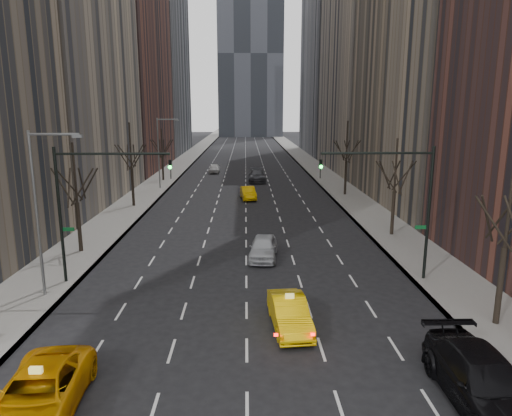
{
  "coord_description": "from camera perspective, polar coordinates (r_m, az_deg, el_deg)",
  "views": [
    {
      "loc": [
        -0.01,
        -14.0,
        10.21
      ],
      "look_at": [
        0.7,
        16.92,
        3.5
      ],
      "focal_mm": 32.0,
      "sensor_mm": 36.0,
      "label": 1
    }
  ],
  "objects": [
    {
      "name": "taxi_sedan",
      "position": [
        22.25,
        4.2,
        -12.96
      ],
      "size": [
        1.97,
        4.67,
        1.5
      ],
      "primitive_type": "imported",
      "rotation": [
        0.0,
        0.0,
        0.09
      ],
      "color": "#FFC605",
      "rests_on": "ground"
    },
    {
      "name": "traffic_mast_left",
      "position": [
        27.94,
        -20.3,
        1.74
      ],
      "size": [
        6.69,
        0.39,
        8.0
      ],
      "color": "black",
      "rests_on": "ground"
    },
    {
      "name": "bld_right_deep",
      "position": [
        112.68,
        10.45,
        21.65
      ],
      "size": [
        14.0,
        30.0,
        58.0
      ],
      "primitive_type": "cube",
      "color": "slate",
      "rests_on": "ground"
    },
    {
      "name": "bld_left_deep",
      "position": [
        113.81,
        -13.15,
        21.96
      ],
      "size": [
        14.0,
        30.0,
        60.0
      ],
      "primitive_type": "cube",
      "color": "slate",
      "rests_on": "ground"
    },
    {
      "name": "sidewalk_right",
      "position": [
        85.49,
        6.97,
        5.34
      ],
      "size": [
        4.5,
        320.0,
        0.15
      ],
      "primitive_type": "cube",
      "color": "slate",
      "rests_on": "ground"
    },
    {
      "name": "bld_right_far",
      "position": [
        82.25,
        15.0,
        22.21
      ],
      "size": [
        14.0,
        28.0,
        50.0
      ],
      "primitive_type": "cube",
      "color": "tan",
      "rests_on": "ground"
    },
    {
      "name": "parked_suv_black",
      "position": [
        18.8,
        26.53,
        -18.81
      ],
      "size": [
        2.56,
        6.29,
        1.82
      ],
      "primitive_type": "imported",
      "rotation": [
        0.0,
        0.0,
        0.0
      ],
      "color": "black",
      "rests_on": "ground"
    },
    {
      "name": "traffic_mast_right",
      "position": [
        27.95,
        17.76,
        1.93
      ],
      "size": [
        6.69,
        0.39,
        8.0
      ],
      "color": "black",
      "rests_on": "ground"
    },
    {
      "name": "silver_sedan_ahead",
      "position": [
        31.92,
        0.93,
        -4.93
      ],
      "size": [
        2.33,
        4.78,
        1.57
      ],
      "primitive_type": "imported",
      "rotation": [
        0.0,
        0.0,
        -0.11
      ],
      "color": "#ACAFB5",
      "rests_on": "ground"
    },
    {
      "name": "tree_rw_b",
      "position": [
        38.5,
        16.89,
        2.0
      ],
      "size": [
        3.36,
        3.5,
        7.82
      ],
      "color": "black",
      "rests_on": "ground"
    },
    {
      "name": "tree_rw_c",
      "position": [
        55.66,
        11.21,
        5.64
      ],
      "size": [
        3.36,
        3.5,
        8.74
      ],
      "color": "black",
      "rests_on": "ground"
    },
    {
      "name": "taxi_suv",
      "position": [
        18.18,
        -25.51,
        -20.27
      ],
      "size": [
        2.96,
        5.85,
        1.58
      ],
      "primitive_type": "imported",
      "rotation": [
        0.0,
        0.0,
        0.06
      ],
      "color": "orange",
      "rests_on": "ground"
    },
    {
      "name": "sidewalk_left",
      "position": [
        85.49,
        -9.58,
        5.26
      ],
      "size": [
        4.5,
        320.0,
        0.15
      ],
      "primitive_type": "cube",
      "color": "slate",
      "rests_on": "ground"
    },
    {
      "name": "tree_lw_c",
      "position": [
        49.86,
        -15.27,
        4.7
      ],
      "size": [
        3.36,
        3.5,
        8.74
      ],
      "color": "black",
      "rests_on": "ground"
    },
    {
      "name": "far_suv_grey",
      "position": [
        65.93,
        0.14,
        4.09
      ],
      "size": [
        2.49,
        5.98,
        1.73
      ],
      "primitive_type": "imported",
      "rotation": [
        0.0,
        0.0,
        -0.01
      ],
      "color": "#333338",
      "rests_on": "ground"
    },
    {
      "name": "tree_rw_a",
      "position": [
        24.17,
        28.63,
        -4.49
      ],
      "size": [
        3.36,
        3.5,
        8.28
      ],
      "color": "black",
      "rests_on": "ground"
    },
    {
      "name": "tree_lw_b",
      "position": [
        34.78,
        -21.45,
        0.63
      ],
      "size": [
        3.36,
        3.5,
        7.82
      ],
      "color": "black",
      "rests_on": "ground"
    },
    {
      "name": "far_car_white",
      "position": [
        75.19,
        -5.22,
        4.93
      ],
      "size": [
        1.7,
        4.19,
        1.42
      ],
      "primitive_type": "imported",
      "rotation": [
        0.0,
        0.0,
        -0.0
      ],
      "color": "#BBBBBB",
      "rests_on": "ground"
    },
    {
      "name": "streetlight_near",
      "position": [
        26.73,
        -25.2,
        1.17
      ],
      "size": [
        2.83,
        0.22,
        9.0
      ],
      "color": "slate",
      "rests_on": "ground"
    },
    {
      "name": "streetlight_far",
      "position": [
        60.16,
        -11.79,
        7.61
      ],
      "size": [
        2.83,
        0.22,
        9.0
      ],
      "color": "slate",
      "rests_on": "ground"
    },
    {
      "name": "far_taxi",
      "position": [
        52.84,
        -0.99,
        1.9
      ],
      "size": [
        2.03,
        4.54,
        1.45
      ],
      "primitive_type": "imported",
      "rotation": [
        0.0,
        0.0,
        0.12
      ],
      "color": "#F3B405",
      "rests_on": "ground"
    },
    {
      "name": "tree_lw_d",
      "position": [
        67.41,
        -11.63,
        6.33
      ],
      "size": [
        3.36,
        3.5,
        7.36
      ],
      "color": "black",
      "rests_on": "ground"
    },
    {
      "name": "ground",
      "position": [
        17.33,
        -1.12,
        -23.87
      ],
      "size": [
        400.0,
        400.0,
        0.0
      ],
      "primitive_type": "plane",
      "color": "black",
      "rests_on": "ground"
    },
    {
      "name": "bld_left_far",
      "position": [
        83.67,
        -17.24,
        19.82
      ],
      "size": [
        14.0,
        28.0,
        44.0
      ],
      "primitive_type": "cube",
      "color": "brown",
      "rests_on": "ground"
    }
  ]
}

